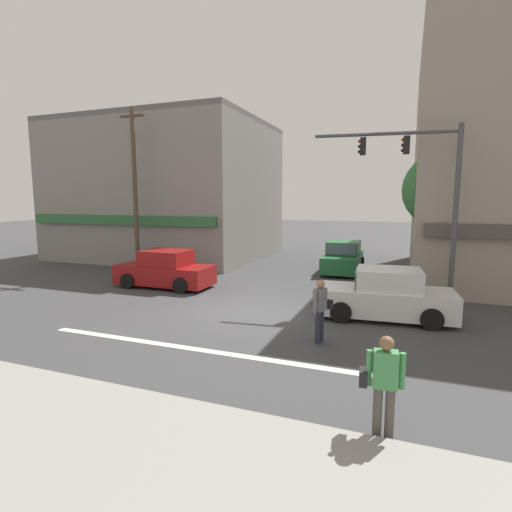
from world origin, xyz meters
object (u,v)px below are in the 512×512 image
object	(u,v)px
traffic_light_mast	(426,186)
sedan_approaching_near	(386,296)
sedan_waiting_far	(343,258)
utility_pole_near_left	(135,189)
street_tree	(441,190)
utility_pole_far_right	(497,181)
sedan_crossing_leftbound	(165,270)
pedestrian_foreground_with_bag	(383,382)
pedestrian_mid_crossing	(320,307)

from	to	relation	value
traffic_light_mast	sedan_approaching_near	distance (m)	4.27
sedan_approaching_near	sedan_waiting_far	size ratio (longest dim) A/B	1.02
utility_pole_near_left	sedan_approaching_near	size ratio (longest dim) A/B	1.93
street_tree	traffic_light_mast	bearing A→B (deg)	-103.55
utility_pole_far_right	traffic_light_mast	xyz separation A→B (m)	(-3.08, -5.49, -0.32)
sedan_crossing_leftbound	pedestrian_foreground_with_bag	world-z (taller)	pedestrian_foreground_with_bag
traffic_light_mast	sedan_approaching_near	xyz separation A→B (m)	(-1.06, -2.25, -3.46)
utility_pole_far_right	sedan_crossing_leftbound	size ratio (longest dim) A/B	2.12
street_tree	sedan_waiting_far	distance (m)	6.07
utility_pole_far_right	traffic_light_mast	distance (m)	6.30
utility_pole_near_left	utility_pole_far_right	world-z (taller)	utility_pole_far_right
sedan_approaching_near	pedestrian_foreground_with_bag	world-z (taller)	pedestrian_foreground_with_bag
sedan_waiting_far	sedan_crossing_leftbound	world-z (taller)	same
sedan_crossing_leftbound	pedestrian_mid_crossing	xyz separation A→B (m)	(7.57, -4.34, 0.24)
street_tree	utility_pole_near_left	world-z (taller)	utility_pole_near_left
street_tree	utility_pole_near_left	bearing A→B (deg)	-175.80
utility_pole_near_left	pedestrian_mid_crossing	bearing A→B (deg)	-32.21
utility_pole_far_right	pedestrian_foreground_with_bag	distance (m)	15.40
traffic_light_mast	sedan_waiting_far	bearing A→B (deg)	122.50
utility_pole_near_left	traffic_light_mast	bearing A→B (deg)	-7.43
sedan_waiting_far	street_tree	bearing A→B (deg)	-33.48
traffic_light_mast	sedan_approaching_near	bearing A→B (deg)	-115.33
traffic_light_mast	pedestrian_mid_crossing	xyz separation A→B (m)	(-2.53, -5.10, -3.22)
sedan_waiting_far	pedestrian_foreground_with_bag	distance (m)	14.83
utility_pole_near_left	pedestrian_mid_crossing	xyz separation A→B (m)	(10.88, -6.85, -3.28)
utility_pole_far_right	sedan_approaching_near	distance (m)	9.56
sedan_approaching_near	pedestrian_mid_crossing	size ratio (longest dim) A/B	2.53
street_tree	sedan_waiting_far	size ratio (longest dim) A/B	1.36
traffic_light_mast	pedestrian_mid_crossing	size ratio (longest dim) A/B	3.71
traffic_light_mast	pedestrian_mid_crossing	bearing A→B (deg)	-116.35
street_tree	sedan_approaching_near	distance (m)	6.29
sedan_approaching_near	pedestrian_foreground_with_bag	distance (m)	6.76
street_tree	pedestrian_mid_crossing	xyz separation A→B (m)	(-3.20, -7.89, -3.12)
utility_pole_near_left	utility_pole_far_right	size ratio (longest dim) A/B	0.94
sedan_crossing_leftbound	traffic_light_mast	bearing A→B (deg)	4.34
traffic_light_mast	sedan_approaching_near	size ratio (longest dim) A/B	1.47
street_tree	traffic_light_mast	xyz separation A→B (m)	(-0.67, -2.78, 0.11)
street_tree	pedestrian_foreground_with_bag	world-z (taller)	street_tree
sedan_crossing_leftbound	pedestrian_mid_crossing	distance (m)	8.73
sedan_crossing_leftbound	pedestrian_mid_crossing	world-z (taller)	pedestrian_mid_crossing
street_tree	utility_pole_far_right	xyz separation A→B (m)	(2.41, 2.71, 0.43)
utility_pole_far_right	sedan_waiting_far	world-z (taller)	utility_pole_far_right
utility_pole_near_left	pedestrian_foreground_with_bag	distance (m)	16.91
utility_pole_near_left	sedan_approaching_near	world-z (taller)	utility_pole_near_left
traffic_light_mast	pedestrian_mid_crossing	distance (m)	6.55
sedan_waiting_far	pedestrian_mid_crossing	xyz separation A→B (m)	(1.02, -10.68, 0.24)
traffic_light_mast	sedan_crossing_leftbound	bearing A→B (deg)	-175.66
sedan_waiting_far	pedestrian_foreground_with_bag	size ratio (longest dim) A/B	2.47
traffic_light_mast	sedan_waiting_far	distance (m)	7.46
sedan_crossing_leftbound	pedestrian_mid_crossing	size ratio (longest dim) A/B	2.46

